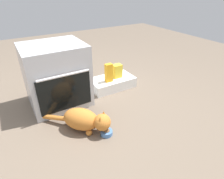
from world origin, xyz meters
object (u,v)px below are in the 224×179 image
oven (56,76)px  cat (85,120)px  pantry_cabinet (112,83)px  juice_carton (109,73)px  snack_bag (117,71)px  food_bowl (107,132)px

oven → cat: 0.65m
pantry_cabinet → juice_carton: juice_carton is taller
cat → pantry_cabinet: bearing=91.0°
snack_bag → food_bowl: bearing=-127.6°
cat → snack_bag: size_ratio=3.29×
cat → juice_carton: (0.58, 0.55, 0.13)m
oven → cat: oven is taller
food_bowl → snack_bag: snack_bag is taller
cat → oven: bearing=144.0°
juice_carton → pantry_cabinet: bearing=34.2°
food_bowl → cat: bearing=131.5°
oven → pantry_cabinet: (0.72, 0.00, -0.28)m
oven → juice_carton: bearing=-5.0°
oven → cat: bearing=-84.6°
snack_bag → cat: bearing=-140.7°
pantry_cabinet → cat: 0.91m
food_bowl → snack_bag: (0.59, 0.77, 0.20)m
cat → juice_carton: size_ratio=2.47×
juice_carton → cat: bearing=-136.5°
oven → pantry_cabinet: 0.78m
pantry_cabinet → food_bowl: bearing=-123.9°
food_bowl → juice_carton: size_ratio=0.48×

